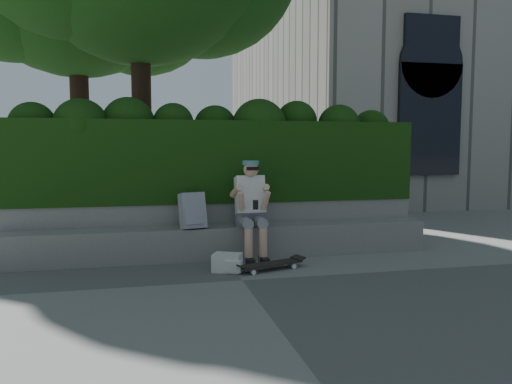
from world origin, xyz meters
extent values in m
plane|color=slate|center=(0.00, 0.00, 0.00)|extent=(80.00, 80.00, 0.00)
cube|color=gray|center=(0.00, 1.25, 0.23)|extent=(6.00, 0.45, 0.45)
cube|color=gray|center=(0.00, 1.73, 0.38)|extent=(6.00, 0.50, 0.75)
cube|color=black|center=(0.00, 1.95, 1.35)|extent=(6.00, 1.00, 1.20)
cylinder|color=black|center=(-1.09, 4.49, 1.79)|extent=(0.38, 0.38, 3.58)
cylinder|color=black|center=(-2.37, 5.63, 1.63)|extent=(0.39, 0.39, 3.25)
cube|color=slate|center=(0.34, 1.20, 0.56)|extent=(0.36, 0.26, 0.22)
cube|color=silver|center=(0.34, 1.13, 0.90)|extent=(0.40, 0.32, 0.55)
sphere|color=tan|center=(0.34, 1.06, 1.26)|extent=(0.21, 0.21, 0.21)
cylinder|color=teal|center=(0.34, 1.08, 1.35)|extent=(0.23, 0.23, 0.06)
cube|color=black|center=(0.34, 0.78, 0.80)|extent=(0.07, 0.02, 0.13)
cylinder|color=tan|center=(0.24, 0.76, 0.24)|extent=(0.11, 0.11, 0.47)
cylinder|color=tan|center=(0.44, 0.76, 0.24)|extent=(0.11, 0.11, 0.47)
cube|color=black|center=(0.24, 0.70, 0.05)|extent=(0.10, 0.26, 0.10)
cube|color=black|center=(0.44, 0.70, 0.05)|extent=(0.10, 0.26, 0.10)
cube|color=black|center=(0.45, 0.40, 0.08)|extent=(0.89, 0.48, 0.02)
cylinder|color=silver|center=(0.19, 0.22, 0.03)|extent=(0.07, 0.05, 0.06)
cylinder|color=silver|center=(0.13, 0.40, 0.03)|extent=(0.07, 0.05, 0.06)
cylinder|color=silver|center=(0.76, 0.41, 0.03)|extent=(0.07, 0.05, 0.06)
cylinder|color=silver|center=(0.71, 0.58, 0.03)|extent=(0.07, 0.05, 0.06)
cube|color=#A9A8AC|center=(-0.46, 1.15, 0.69)|extent=(0.37, 0.26, 0.49)
cube|color=beige|center=(-0.10, 0.46, 0.11)|extent=(0.42, 0.37, 0.23)
camera|label=1|loc=(-1.14, -5.64, 1.57)|focal=35.00mm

